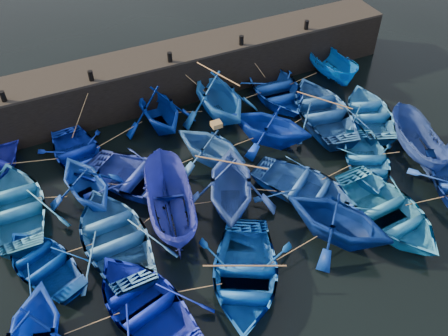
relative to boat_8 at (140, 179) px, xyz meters
name	(u,v)px	position (x,y,z in m)	size (l,w,h in m)	color
ground	(257,228)	(3.59, -4.30, -0.54)	(120.00, 120.00, 0.00)	black
quay_wall	(166,76)	(3.59, 6.20, 0.71)	(26.00, 2.50, 2.50)	black
quay_top	(164,54)	(3.59, 6.20, 2.02)	(26.00, 2.50, 0.12)	black
bollard_0	(3,96)	(-4.41, 5.30, 2.33)	(0.24, 0.24, 0.50)	black
bollard_1	(91,76)	(-0.41, 5.30, 2.33)	(0.24, 0.24, 0.50)	black
bollard_2	(170,57)	(3.59, 5.30, 2.33)	(0.24, 0.24, 0.50)	black
bollard_3	(241,40)	(7.59, 5.30, 2.33)	(0.24, 0.24, 0.50)	black
bollard_4	(306,25)	(11.59, 5.30, 2.33)	(0.24, 0.24, 0.50)	black
boat_1	(78,155)	(-2.07, 2.84, -0.08)	(3.17, 4.43, 0.92)	#061D91
boat_2	(158,108)	(2.28, 3.84, 0.58)	(3.64, 4.22, 2.22)	navy
boat_3	(218,96)	(5.34, 3.35, 0.72)	(4.11, 4.77, 2.51)	blue
boat_4	(276,88)	(8.86, 3.56, 0.01)	(3.77, 5.27, 1.09)	#0C36A1
boat_5	(331,65)	(12.61, 3.94, 0.29)	(1.60, 4.25, 1.64)	blue
boat_6	(15,205)	(-5.17, 0.70, 0.02)	(3.81, 5.33, 1.11)	#1F69AA
boat_7	(86,182)	(-2.23, 0.27, 0.47)	(3.31, 3.84, 2.02)	#0B3597
boat_8	(140,179)	(0.00, 0.00, 0.00)	(3.69, 5.16, 1.07)	#1F349A
boat_9	(211,145)	(3.54, 0.24, 0.47)	(3.29, 3.82, 2.01)	#2257A1
boat_10	(271,124)	(6.73, 0.35, 0.54)	(3.53, 4.10, 2.16)	#022191
boat_11	(323,110)	(10.05, 0.80, 0.05)	(4.04, 5.65, 1.17)	navy
boat_12	(370,112)	(12.24, -0.28, -0.05)	(3.31, 4.63, 0.96)	blue
boat_13	(43,263)	(-4.67, -2.67, -0.11)	(2.95, 4.12, 0.85)	navy
boat_14	(115,236)	(-1.88, -2.68, 0.03)	(3.90, 5.45, 1.13)	#2560A5
boat_15	(170,204)	(0.55, -2.37, 0.43)	(1.89, 5.01, 1.94)	navy
boat_16	(231,184)	(3.19, -2.59, 0.67)	(3.94, 4.57, 2.41)	#27489B
boat_17	(304,187)	(6.34, -3.45, -0.04)	(3.39, 4.74, 0.98)	#1A4BA1
boat_18	(367,161)	(9.83, -3.21, -0.08)	(3.11, 4.34, 0.90)	#1D67B6
boat_19	(416,142)	(12.42, -3.43, 0.30)	(1.62, 4.30, 1.66)	navy
boat_21	(145,303)	(-1.77, -6.01, -0.01)	(3.65, 5.10, 1.06)	#04149C
boat_22	(244,275)	(1.90, -6.44, 0.00)	(3.72, 5.21, 1.08)	#0B4BB8
boat_23	(339,219)	(6.21, -6.05, 0.61)	(3.76, 4.36, 2.29)	navy
boat_24	(388,212)	(8.65, -6.21, 0.02)	(3.81, 5.33, 1.11)	#2176C0
wooden_crate	(216,124)	(3.84, 0.24, 1.59)	(0.46, 0.41, 0.23)	olive
mooring_ropes	(204,141)	(3.44, 0.79, 0.34)	(18.77, 11.79, 2.10)	tan
loose_oars	(257,141)	(5.12, -1.22, 1.29)	(10.41, 11.87, 1.49)	#99724C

